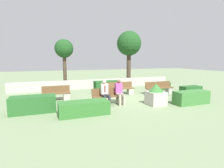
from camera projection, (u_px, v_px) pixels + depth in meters
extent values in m
plane|color=gray|center=(120.00, 99.00, 10.66)|extent=(60.00, 60.00, 0.00)
cube|color=#B7B2A8|center=(98.00, 84.00, 14.95)|extent=(13.78, 0.30, 0.74)
cube|color=brown|center=(109.00, 96.00, 9.41)|extent=(1.79, 0.44, 0.05)
cube|color=brown|center=(107.00, 92.00, 9.60)|extent=(1.79, 0.04, 0.40)
cube|color=#B7B2A8|center=(97.00, 102.00, 9.20)|extent=(0.36, 0.40, 0.42)
cube|color=#B7B2A8|center=(120.00, 100.00, 9.67)|extent=(0.36, 0.40, 0.42)
cube|color=brown|center=(160.00, 88.00, 12.22)|extent=(2.08, 0.44, 0.05)
cube|color=brown|center=(158.00, 84.00, 12.41)|extent=(2.08, 0.04, 0.40)
cube|color=#B7B2A8|center=(150.00, 92.00, 11.97)|extent=(0.36, 0.40, 0.42)
cube|color=#B7B2A8|center=(169.00, 90.00, 12.54)|extent=(0.36, 0.40, 0.42)
cube|color=brown|center=(56.00, 93.00, 10.22)|extent=(1.61, 0.44, 0.05)
cube|color=brown|center=(56.00, 89.00, 10.42)|extent=(1.61, 0.04, 0.40)
cube|color=#B7B2A8|center=(46.00, 98.00, 10.06)|extent=(0.36, 0.40, 0.42)
cube|color=#B7B2A8|center=(66.00, 97.00, 10.46)|extent=(0.36, 0.40, 0.42)
cube|color=brown|center=(120.00, 89.00, 11.89)|extent=(2.04, 0.44, 0.05)
cube|color=brown|center=(118.00, 85.00, 12.08)|extent=(2.04, 0.04, 0.40)
cube|color=#B7B2A8|center=(109.00, 93.00, 11.64)|extent=(0.36, 0.40, 0.42)
cube|color=#B7B2A8|center=(130.00, 91.00, 12.20)|extent=(0.36, 0.40, 0.42)
cube|color=#333338|center=(104.00, 96.00, 9.07)|extent=(0.14, 0.46, 0.13)
cube|color=#333338|center=(108.00, 96.00, 9.14)|extent=(0.14, 0.46, 0.13)
cube|color=#333338|center=(105.00, 101.00, 8.89)|extent=(0.11, 0.11, 0.60)
cube|color=#333338|center=(109.00, 101.00, 8.97)|extent=(0.11, 0.11, 0.60)
cube|color=beige|center=(104.00, 89.00, 9.28)|extent=(0.38, 0.22, 0.54)
sphere|color=beige|center=(104.00, 82.00, 9.21)|extent=(0.23, 0.23, 0.23)
cube|color=maroon|center=(105.00, 89.00, 9.17)|extent=(0.06, 0.01, 0.35)
cube|color=#B2A893|center=(119.00, 95.00, 9.36)|extent=(0.14, 0.46, 0.13)
cube|color=#B2A893|center=(122.00, 95.00, 9.43)|extent=(0.14, 0.46, 0.13)
cube|color=#B2A893|center=(120.00, 100.00, 9.18)|extent=(0.11, 0.11, 0.60)
cube|color=#B2A893|center=(124.00, 100.00, 9.26)|extent=(0.11, 0.11, 0.60)
cube|color=#B74C9E|center=(119.00, 88.00, 9.57)|extent=(0.38, 0.22, 0.54)
sphere|color=brown|center=(119.00, 81.00, 9.50)|extent=(0.20, 0.20, 0.20)
cube|color=#3D7A38|center=(191.00, 98.00, 9.53)|extent=(1.99, 0.74, 0.72)
cube|color=#235623|center=(162.00, 86.00, 14.08)|extent=(1.17, 0.70, 0.56)
cube|color=#235623|center=(191.00, 91.00, 11.70)|extent=(1.40, 0.64, 0.65)
cube|color=#286028|center=(33.00, 104.00, 7.99)|extent=(1.96, 0.83, 0.77)
cube|color=#235623|center=(106.00, 87.00, 13.01)|extent=(1.80, 0.77, 0.83)
cube|color=#33702D|center=(84.00, 108.00, 7.69)|extent=(2.18, 0.87, 0.60)
cube|color=#B7B2A8|center=(156.00, 98.00, 9.36)|extent=(0.88, 0.88, 0.72)
cone|color=#387533|center=(156.00, 88.00, 9.28)|extent=(0.80, 0.80, 0.43)
cylinder|color=#473828|center=(65.00, 71.00, 14.68)|extent=(0.29, 0.29, 2.89)
sphere|color=#1E4C1E|center=(64.00, 49.00, 14.42)|extent=(1.53, 1.53, 1.53)
cylinder|color=#473828|center=(129.00, 67.00, 16.87)|extent=(0.40, 0.40, 3.29)
sphere|color=#1E4C1E|center=(129.00, 43.00, 16.56)|extent=(2.31, 2.31, 2.31)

